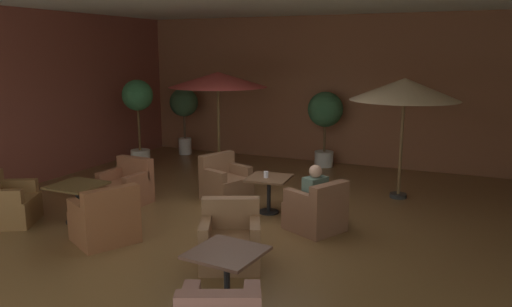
{
  "coord_description": "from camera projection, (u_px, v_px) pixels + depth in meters",
  "views": [
    {
      "loc": [
        3.44,
        -7.13,
        2.78
      ],
      "look_at": [
        0.0,
        0.49,
        1.03
      ],
      "focal_mm": 34.89,
      "sensor_mm": 36.0,
      "label": 1
    }
  ],
  "objects": [
    {
      "name": "patio_umbrella_center_beige",
      "position": [
        405.0,
        90.0,
        9.12
      ],
      "size": [
        2.01,
        2.01,
        2.28
      ],
      "color": "#2D2D2D",
      "rests_on": "ground_plane"
    },
    {
      "name": "iced_drink_cup",
      "position": [
        266.0,
        174.0,
        8.49
      ],
      "size": [
        0.08,
        0.08,
        0.11
      ],
      "primitive_type": "cylinder",
      "color": "white",
      "rests_on": "cafe_table_front_left"
    },
    {
      "name": "armchair_mid_center_east",
      "position": [
        230.0,
        242.0,
        6.54
      ],
      "size": [
        1.03,
        1.03,
        0.83
      ],
      "color": "brown",
      "rests_on": "ground_plane"
    },
    {
      "name": "cafe_table_front_right",
      "position": [
        77.0,
        193.0,
        8.11
      ],
      "size": [
        0.78,
        0.78,
        0.64
      ],
      "color": "black",
      "rests_on": "ground_plane"
    },
    {
      "name": "patron_blue_shirt",
      "position": [
        315.0,
        187.0,
        7.7
      ],
      "size": [
        0.37,
        0.43,
        0.62
      ],
      "color": "#566C60",
      "rests_on": "ground_plane"
    },
    {
      "name": "potted_tree_mid_right",
      "position": [
        138.0,
        107.0,
        11.73
      ],
      "size": [
        0.73,
        0.73,
        2.1
      ],
      "color": "beige",
      "rests_on": "ground_plane"
    },
    {
      "name": "armchair_front_right_south",
      "position": [
        7.0,
        205.0,
        8.06
      ],
      "size": [
        1.05,
        1.05,
        0.83
      ],
      "color": "brown",
      "rests_on": "ground_plane"
    },
    {
      "name": "wall_left_accent",
      "position": [
        19.0,
        100.0,
        9.97
      ],
      "size": [
        0.08,
        9.74,
        3.6
      ],
      "primitive_type": "cube",
      "color": "brown",
      "rests_on": "ground_plane"
    },
    {
      "name": "cafe_table_front_left",
      "position": [
        269.0,
        185.0,
        8.57
      ],
      "size": [
        0.76,
        0.76,
        0.64
      ],
      "color": "black",
      "rests_on": "ground_plane"
    },
    {
      "name": "ground_plane",
      "position": [
        244.0,
        220.0,
        8.32
      ],
      "size": [
        10.11,
        9.74,
        0.02
      ],
      "primitive_type": "cube",
      "color": "brown"
    },
    {
      "name": "armchair_front_left_north",
      "position": [
        225.0,
        183.0,
        9.39
      ],
      "size": [
        0.93,
        0.98,
        0.85
      ],
      "color": "brown",
      "rests_on": "ground_plane"
    },
    {
      "name": "patio_umbrella_tall_red",
      "position": [
        218.0,
        80.0,
        11.0
      ],
      "size": [
        2.19,
        2.19,
        2.3
      ],
      "color": "#2D2D2D",
      "rests_on": "ground_plane"
    },
    {
      "name": "armchair_front_right_east",
      "position": [
        126.0,
        188.0,
        9.11
      ],
      "size": [
        0.81,
        0.82,
        0.83
      ],
      "color": "#92573B",
      "rests_on": "ground_plane"
    },
    {
      "name": "armchair_front_right_north",
      "position": [
        105.0,
        221.0,
        7.28
      ],
      "size": [
        1.07,
        1.08,
        0.88
      ],
      "color": "brown",
      "rests_on": "ground_plane"
    },
    {
      "name": "armchair_front_left_east",
      "position": [
        316.0,
        211.0,
        7.75
      ],
      "size": [
        1.01,
        0.98,
        0.81
      ],
      "color": "#8A5A42",
      "rests_on": "ground_plane"
    },
    {
      "name": "wall_back_brick",
      "position": [
        328.0,
        90.0,
        12.26
      ],
      "size": [
        10.11,
        0.08,
        3.6
      ],
      "primitive_type": "cube",
      "color": "brown",
      "rests_on": "ground_plane"
    },
    {
      "name": "cafe_table_mid_center",
      "position": [
        227.0,
        264.0,
        5.43
      ],
      "size": [
        0.81,
        0.81,
        0.64
      ],
      "color": "black",
      "rests_on": "ground_plane"
    },
    {
      "name": "potted_tree_left_corner",
      "position": [
        325.0,
        115.0,
        11.87
      ],
      "size": [
        0.84,
        0.84,
        1.81
      ],
      "color": "silver",
      "rests_on": "ground_plane"
    },
    {
      "name": "potted_tree_mid_left",
      "position": [
        184.0,
        107.0,
        13.28
      ],
      "size": [
        0.76,
        0.76,
        1.79
      ],
      "color": "silver",
      "rests_on": "ground_plane"
    }
  ]
}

